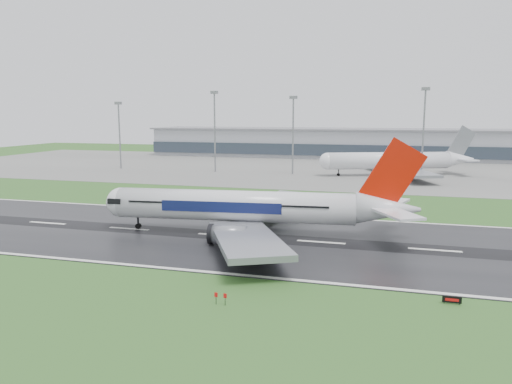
% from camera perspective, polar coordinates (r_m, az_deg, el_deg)
% --- Properties ---
extents(ground, '(520.00, 520.00, 0.00)m').
position_cam_1_polar(ground, '(91.41, 7.67, -5.92)').
color(ground, '#27531E').
rests_on(ground, ground).
extents(runway, '(400.00, 45.00, 0.10)m').
position_cam_1_polar(runway, '(91.40, 7.67, -5.89)').
color(runway, black).
rests_on(runway, ground).
extents(apron, '(400.00, 130.00, 0.08)m').
position_cam_1_polar(apron, '(214.15, 12.28, 2.62)').
color(apron, slate).
rests_on(apron, ground).
extents(terminal, '(240.00, 36.00, 15.00)m').
position_cam_1_polar(terminal, '(273.25, 13.07, 5.54)').
color(terminal, '#9598A0').
rests_on(terminal, ground).
extents(main_airliner, '(68.51, 65.86, 18.49)m').
position_cam_1_polar(main_airliner, '(95.18, 0.00, 0.52)').
color(main_airliner, silver).
rests_on(main_airliner, runway).
extents(parked_airliner, '(79.81, 77.31, 18.46)m').
position_cam_1_polar(parked_airliner, '(195.55, 16.07, 4.60)').
color(parked_airliner, white).
rests_on(parked_airliner, apron).
extents(runway_sign, '(2.31, 0.48, 1.04)m').
position_cam_1_polar(runway_sign, '(67.08, 22.07, -11.71)').
color(runway_sign, black).
rests_on(runway_sign, ground).
extents(floodmast_0, '(0.64, 0.64, 27.71)m').
position_cam_1_polar(floodmast_0, '(219.35, -15.75, 6.26)').
color(floodmast_0, gray).
rests_on(floodmast_0, ground).
extents(floodmast_1, '(0.64, 0.64, 31.72)m').
position_cam_1_polar(floodmast_1, '(200.12, -4.87, 6.90)').
color(floodmast_1, gray).
rests_on(floodmast_1, ground).
extents(floodmast_2, '(0.64, 0.64, 29.43)m').
position_cam_1_polar(floodmast_2, '(191.33, 4.37, 6.46)').
color(floodmast_2, gray).
rests_on(floodmast_2, ground).
extents(floodmast_3, '(0.64, 0.64, 32.05)m').
position_cam_1_polar(floodmast_3, '(188.03, 19.09, 6.34)').
color(floodmast_3, gray).
rests_on(floodmast_3, ground).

